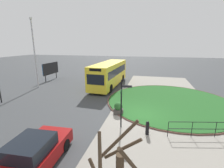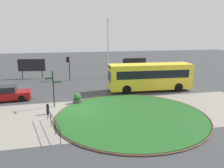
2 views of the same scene
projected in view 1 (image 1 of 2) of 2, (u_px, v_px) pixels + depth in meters
name	position (u px, v px, depth m)	size (l,w,h in m)	color
ground	(141.00, 115.00, 12.75)	(120.00, 120.00, 0.00)	#3D3F42
sidewalk_paving	(164.00, 117.00, 12.33)	(32.00, 8.44, 0.02)	gray
grass_island	(169.00, 101.00, 15.70)	(11.78, 11.78, 0.10)	#235B23
grass_kerb_ring	(169.00, 101.00, 15.70)	(12.09, 12.09, 0.11)	brown
signpost_directional	(122.00, 100.00, 10.44)	(1.34, 0.81, 3.30)	black
bollard_foreground	(147.00, 128.00, 9.94)	(0.23, 0.23, 0.89)	black
railing_grass_edge	(204.00, 127.00, 9.60)	(0.99, 4.16, 1.01)	black
bus_yellow	(109.00, 74.00, 21.32)	(9.50, 2.87, 3.06)	yellow
car_far_lane	(34.00, 154.00, 7.24)	(4.34, 2.08, 1.45)	maroon
lamppost_tall	(34.00, 52.00, 19.79)	(0.32, 0.32, 8.47)	#B7B7BC
billboard_right	(51.00, 69.00, 24.91)	(3.78, 0.18, 2.65)	black
planter_near_signpost	(118.00, 109.00, 12.92)	(0.80, 0.80, 0.97)	#47423D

